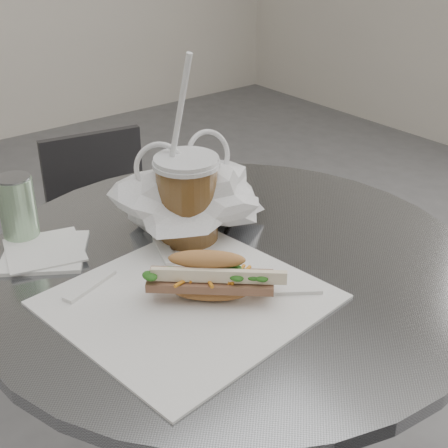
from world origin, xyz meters
TOP-DOWN VIEW (x-y plane):
  - cafe_table at (0.00, 0.20)m, footprint 0.76×0.76m
  - chair_far at (0.17, 0.91)m, footprint 0.35×0.38m
  - sandwich_paper at (-0.12, 0.14)m, footprint 0.36×0.35m
  - banh_mi at (-0.09, 0.13)m, footprint 0.21×0.20m
  - iced_coffee at (-0.02, 0.29)m, footprint 0.10×0.10m
  - sunglasses at (0.10, 0.32)m, footprint 0.12×0.10m
  - plastic_bag at (0.01, 0.30)m, footprint 0.28×0.25m
  - napkin_stack at (-0.22, 0.38)m, footprint 0.17×0.17m
  - drink_can at (-0.22, 0.45)m, footprint 0.06×0.06m

SIDE VIEW (x-z plane):
  - chair_far at x=0.17m, z-range -0.03..0.63m
  - cafe_table at x=0.00m, z-range 0.10..0.84m
  - sandwich_paper at x=-0.12m, z-range 0.74..0.74m
  - napkin_stack at x=-0.22m, z-range 0.74..0.75m
  - sunglasses at x=0.10m, z-range 0.73..0.79m
  - banh_mi at x=-0.09m, z-range 0.74..0.81m
  - drink_can at x=-0.22m, z-range 0.74..0.85m
  - plastic_bag at x=0.01m, z-range 0.74..0.85m
  - iced_coffee at x=-0.02m, z-range 0.66..0.96m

